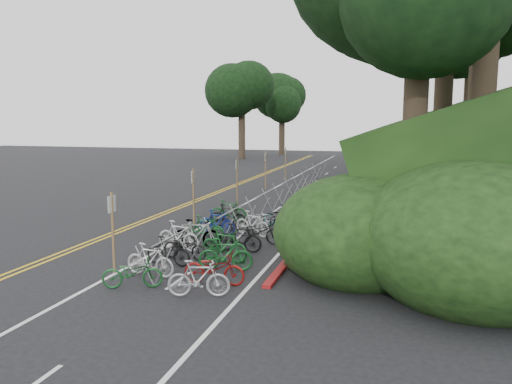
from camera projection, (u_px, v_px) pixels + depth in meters
ground at (120, 255)px, 17.04m from camera, size 120.00×120.00×0.00m
road_markings at (233, 207)px, 26.47m from camera, size 7.47×80.00×0.01m
red_curb at (333, 204)px, 26.88m from camera, size 0.25×28.00×0.10m
embankment at (464, 152)px, 31.23m from camera, size 14.30×48.14×9.11m
tree_cluster at (416, 14)px, 33.66m from camera, size 32.63×54.19×18.72m
bike_rack_front at (173, 246)px, 14.94m from camera, size 1.12×2.71×1.13m
bike_racks_rest at (288, 186)px, 28.46m from camera, size 1.14×23.00×1.17m
signpost_near at (113, 227)px, 14.79m from camera, size 0.08×0.40×2.46m
signposts_rest at (253, 173)px, 29.99m from camera, size 0.08×18.40×2.50m
bike_front at (179, 236)px, 17.55m from camera, size 0.87×1.82×1.05m
bike_valet at (222, 236)px, 17.64m from camera, size 3.18×11.03×1.08m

